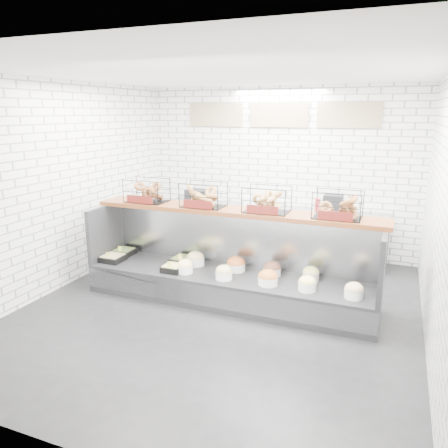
% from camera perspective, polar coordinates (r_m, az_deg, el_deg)
% --- Properties ---
extents(ground, '(5.50, 5.50, 0.00)m').
position_cam_1_polar(ground, '(5.93, -0.53, -11.05)').
color(ground, black).
rests_on(ground, ground).
extents(room_shell, '(5.02, 5.51, 3.01)m').
position_cam_1_polar(room_shell, '(5.94, 1.67, 9.65)').
color(room_shell, white).
rests_on(room_shell, ground).
extents(display_case, '(4.00, 0.90, 1.20)m').
position_cam_1_polar(display_case, '(6.09, 0.72, -6.97)').
color(display_case, black).
rests_on(display_case, ground).
extents(bagel_shelf, '(4.10, 0.50, 0.40)m').
position_cam_1_polar(bagel_shelf, '(5.95, 1.35, 3.04)').
color(bagel_shelf, '#502611').
rests_on(bagel_shelf, display_case).
extents(prep_counter, '(4.00, 0.60, 1.20)m').
position_cam_1_polar(prep_counter, '(7.94, 6.10, -0.86)').
color(prep_counter, '#93969B').
rests_on(prep_counter, ground).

